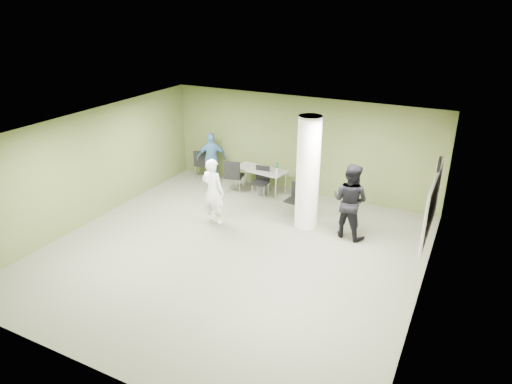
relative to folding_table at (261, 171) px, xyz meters
The scene contains 17 objects.
floor 3.59m from the folding_table, 74.73° to the right, with size 8.00×8.00×0.00m, color #555744.
ceiling 4.12m from the folding_table, 74.73° to the right, with size 8.00×8.00×0.00m, color white.
wall_back 1.32m from the folding_table, 32.91° to the left, with size 8.00×0.02×2.80m, color #4A592A.
wall_left 4.64m from the folding_table, 132.10° to the right, with size 0.02×8.00×2.80m, color #4A592A.
wall_right_cream 6.03m from the folding_table, 34.60° to the right, with size 0.02×8.00×2.80m, color beige.
column 2.49m from the folding_table, 35.97° to the right, with size 0.56×0.56×2.80m, color silver.
whiteboard 5.39m from the folding_table, 24.39° to the right, with size 0.05×2.30×1.30m.
wall_clock 5.59m from the folding_table, 24.39° to the right, with size 0.06×0.32×0.32m.
folding_table is the anchor object (origin of this frame).
wastebasket 0.55m from the folding_table, 70.38° to the right, with size 0.25×0.25×0.29m, color #4C4C4C.
chair_back_left 2.15m from the folding_table, behind, with size 0.60×0.60×0.95m.
chair_back_right 0.81m from the folding_table, 151.74° to the right, with size 0.60×0.60×1.00m.
chair_table_left 0.29m from the folding_table, 63.59° to the right, with size 0.47×0.47×0.87m.
chair_table_right 1.73m from the folding_table, 31.97° to the right, with size 0.48×0.48×0.85m.
woman_white 2.30m from the folding_table, 95.51° to the right, with size 0.62×0.41×1.70m, color white.
man_black 3.36m from the folding_table, 25.83° to the right, with size 0.89×0.69×1.83m, color black.
man_blue 1.67m from the folding_table, behind, with size 0.93×0.39×1.59m, color teal.
Camera 1 is at (4.49, -7.70, 5.28)m, focal length 32.00 mm.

